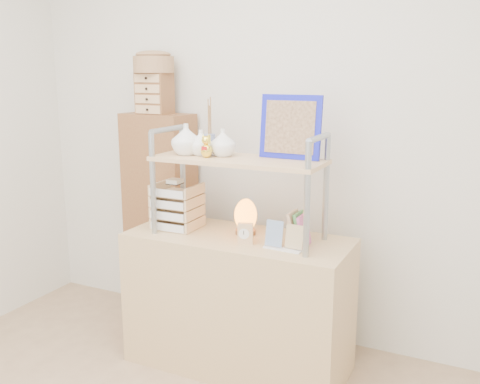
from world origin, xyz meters
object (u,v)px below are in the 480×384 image
(cabinet, at_px, (161,217))
(letter_tray, at_px, (176,209))
(salt_lamp, at_px, (246,216))
(desk, at_px, (238,302))

(cabinet, relative_size, letter_tray, 4.81)
(cabinet, relative_size, salt_lamp, 6.91)
(salt_lamp, bearing_deg, letter_tray, -170.54)
(cabinet, bearing_deg, letter_tray, -40.39)
(cabinet, xyz_separation_m, salt_lamp, (0.76, -0.31, 0.17))
(cabinet, bearing_deg, salt_lamp, -16.67)
(letter_tray, bearing_deg, cabinet, 133.97)
(letter_tray, distance_m, salt_lamp, 0.40)
(desk, height_order, salt_lamp, salt_lamp)
(cabinet, xyz_separation_m, letter_tray, (0.37, -0.38, 0.19))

